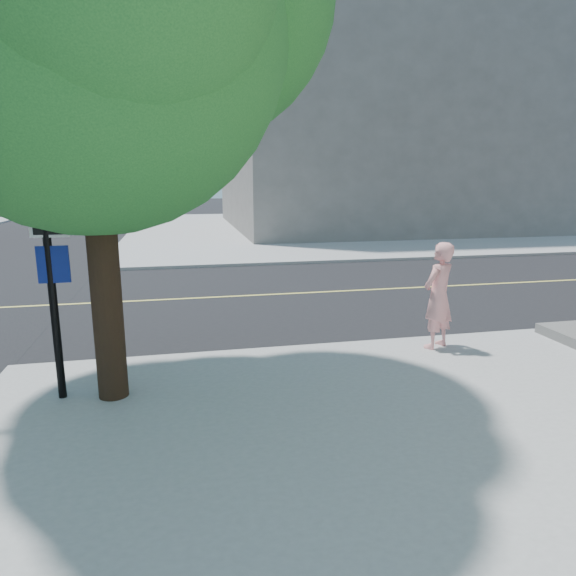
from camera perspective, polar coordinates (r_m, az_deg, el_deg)
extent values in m
plane|color=black|center=(9.07, -22.83, -8.26)|extent=(140.00, 140.00, 0.00)
cube|color=black|center=(13.33, -19.40, -1.55)|extent=(140.00, 9.00, 0.01)
cube|color=#9E9E9E|center=(32.22, 9.36, 6.84)|extent=(29.00, 25.00, 0.12)
cube|color=slate|center=(32.99, 10.34, 19.23)|extent=(18.00, 16.00, 14.00)
imported|color=pink|center=(9.10, 16.57, -0.84)|extent=(0.81, 0.72, 1.86)
cylinder|color=black|center=(6.95, -20.13, 3.81)|extent=(0.40, 0.40, 3.96)
sphere|color=#2B762D|center=(7.09, -21.86, 25.41)|extent=(4.84, 4.84, 4.84)
cylinder|color=black|center=(7.19, -25.28, 2.43)|extent=(0.10, 0.10, 3.66)
cube|color=white|center=(7.10, -25.24, 5.89)|extent=(0.48, 0.04, 0.17)
cube|color=navy|center=(7.16, -24.92, 2.43)|extent=(0.39, 0.04, 0.48)
imported|color=black|center=(7.10, -26.12, 11.47)|extent=(0.14, 0.17, 0.87)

